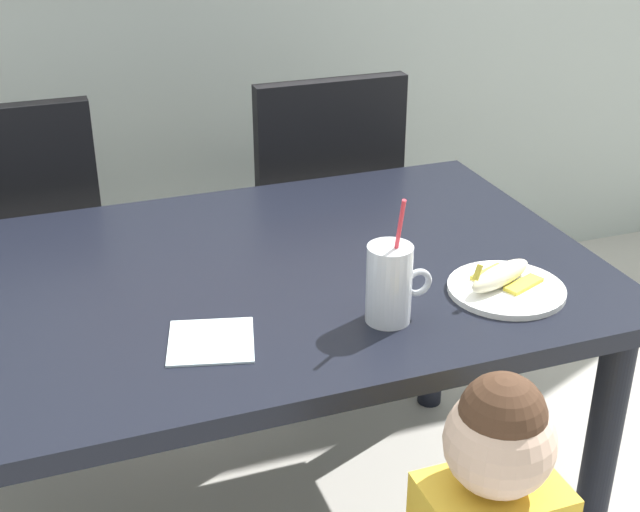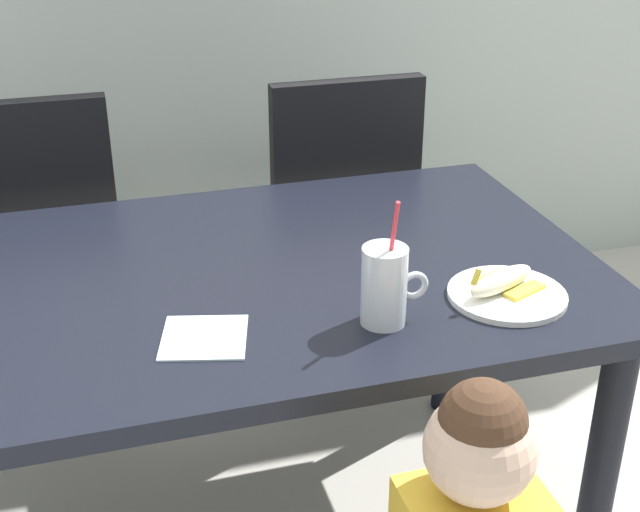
% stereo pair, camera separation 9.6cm
% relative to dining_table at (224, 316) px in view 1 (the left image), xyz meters
% --- Properties ---
extents(dining_table, '(1.55, 0.92, 0.73)m').
position_rel_dining_table_xyz_m(dining_table, '(0.00, 0.00, 0.00)').
color(dining_table, black).
rests_on(dining_table, ground).
extents(dining_chair_left, '(0.44, 0.45, 0.96)m').
position_rel_dining_table_xyz_m(dining_chair_left, '(-0.38, 0.71, -0.10)').
color(dining_chair_left, black).
rests_on(dining_chair_left, ground).
extents(dining_chair_right, '(0.44, 0.45, 0.96)m').
position_rel_dining_table_xyz_m(dining_chair_right, '(0.44, 0.67, -0.10)').
color(dining_chair_right, black).
rests_on(dining_chair_right, ground).
extents(milk_cup, '(0.13, 0.08, 0.25)m').
position_rel_dining_table_xyz_m(milk_cup, '(0.25, -0.27, 0.16)').
color(milk_cup, silver).
rests_on(milk_cup, dining_table).
extents(snack_plate, '(0.23, 0.23, 0.01)m').
position_rel_dining_table_xyz_m(snack_plate, '(0.51, -0.25, 0.10)').
color(snack_plate, white).
rests_on(snack_plate, dining_table).
extents(peeled_banana, '(0.18, 0.13, 0.07)m').
position_rel_dining_table_xyz_m(peeled_banana, '(0.50, -0.24, 0.12)').
color(peeled_banana, '#F4EAC6').
rests_on(peeled_banana, snack_plate).
extents(paper_napkin, '(0.18, 0.18, 0.00)m').
position_rel_dining_table_xyz_m(paper_napkin, '(-0.08, -0.24, 0.09)').
color(paper_napkin, silver).
rests_on(paper_napkin, dining_table).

